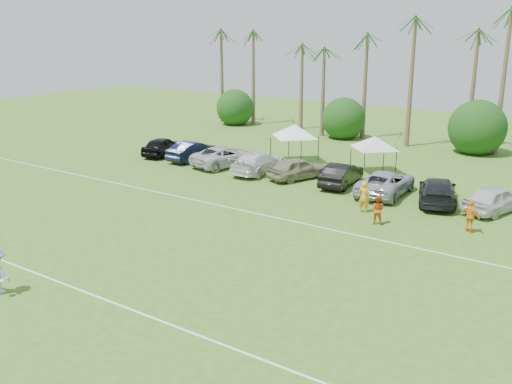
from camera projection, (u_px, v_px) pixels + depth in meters
The scene contains 26 objects.
ground at pixel (43, 313), 20.99m from camera, with size 120.00×120.00×0.00m, color #426B20.
field_lines at pixel (186, 246), 27.32m from camera, with size 80.00×12.10×0.01m.
palm_tree_0 at pixel (213, 52), 60.93m from camera, with size 2.40×2.40×8.90m.
palm_tree_1 at pixel (252, 44), 57.97m from camera, with size 2.40×2.40×9.90m.
palm_tree_2 at pixel (294, 36), 55.02m from camera, with size 2.40×2.40×10.90m.
palm_tree_3 at pixel (332, 27), 52.62m from camera, with size 2.40×2.40×11.90m.
palm_tree_4 at pixel (370, 57), 51.17m from camera, with size 2.40×2.40×8.90m.
palm_tree_5 at pixel (415, 48), 48.76m from camera, with size 2.40×2.40×9.90m.
palm_tree_6 at pixel (463, 38), 46.35m from camera, with size 2.40×2.40×10.90m.
bush_tree_0 at pixel (242, 106), 61.68m from camera, with size 4.00×4.00×4.00m.
bush_tree_1 at pixel (352, 117), 54.64m from camera, with size 4.00×4.00×4.00m.
bush_tree_2 at pixel (482, 129), 48.14m from camera, with size 4.00×4.00×4.00m.
sideline_player_a at pixel (364, 197), 32.13m from camera, with size 0.65×0.43×1.79m, color #FFA11C.
sideline_player_b at pixel (377, 209), 30.23m from camera, with size 0.77×0.60×1.59m, color #CD5516.
sideline_player_c at pixel (471, 216), 28.95m from camera, with size 1.00×0.42×1.71m, color orange.
canopy_tent_left at pixel (295, 125), 43.66m from camera, with size 4.18×4.18×3.39m.
canopy_tent_right at pixel (375, 136), 40.36m from camera, with size 3.82×3.82×3.09m.
parked_car_0 at pixel (163, 146), 46.36m from camera, with size 1.79×4.44×1.51m, color black.
parked_car_1 at pixel (193, 151), 44.62m from camera, with size 1.60×4.59×1.51m, color black.
parked_car_2 at pixel (225, 156), 42.82m from camera, with size 2.51×5.44×1.51m, color silver.
parked_car_3 at pixel (258, 162), 40.84m from camera, with size 2.12×5.21×1.51m, color white.
parked_car_4 at pixel (298, 168), 39.16m from camera, with size 1.79×4.44×1.51m, color gray.
parked_car_5 at pixel (341, 174), 37.56m from camera, with size 1.60×4.59×1.51m, color black.
parked_car_6 at pixel (386, 183), 35.54m from camera, with size 2.51×5.44×1.51m, color #A7A9B7.
parked_car_7 at pixel (437, 191), 33.83m from camera, with size 2.12×5.21×1.51m, color black.
parked_car_8 at pixel (495, 199), 32.15m from camera, with size 1.79×4.44×1.51m, color silver.
Camera 1 is at (17.16, -11.16, 10.15)m, focal length 40.00 mm.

